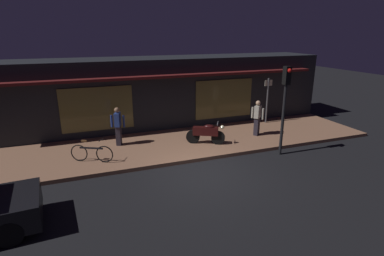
{
  "coord_description": "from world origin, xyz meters",
  "views": [
    {
      "loc": [
        -3.96,
        -9.25,
        4.83
      ],
      "look_at": [
        0.43,
        2.4,
        0.95
      ],
      "focal_mm": 28.79,
      "sensor_mm": 36.0,
      "label": 1
    }
  ],
  "objects_px": {
    "bicycle_parked": "(92,153)",
    "motorcycle": "(206,133)",
    "person_bystander": "(257,117)",
    "sign_post": "(267,98)",
    "traffic_light_pole": "(285,95)",
    "person_photographer": "(118,126)"
  },
  "relations": [
    {
      "from": "sign_post",
      "to": "traffic_light_pole",
      "type": "bearing_deg",
      "value": -115.57
    },
    {
      "from": "motorcycle",
      "to": "traffic_light_pole",
      "type": "height_order",
      "value": "traffic_light_pole"
    },
    {
      "from": "person_bystander",
      "to": "sign_post",
      "type": "xyz_separation_m",
      "value": [
        1.63,
        1.66,
        0.48
      ]
    },
    {
      "from": "motorcycle",
      "to": "traffic_light_pole",
      "type": "distance_m",
      "value": 3.63
    },
    {
      "from": "sign_post",
      "to": "traffic_light_pole",
      "type": "xyz_separation_m",
      "value": [
        -1.81,
        -3.79,
        0.97
      ]
    },
    {
      "from": "bicycle_parked",
      "to": "person_bystander",
      "type": "bearing_deg",
      "value": 4.25
    },
    {
      "from": "person_bystander",
      "to": "traffic_light_pole",
      "type": "distance_m",
      "value": 2.58
    },
    {
      "from": "bicycle_parked",
      "to": "person_bystander",
      "type": "height_order",
      "value": "person_bystander"
    },
    {
      "from": "person_photographer",
      "to": "traffic_light_pole",
      "type": "xyz_separation_m",
      "value": [
        6.11,
        -3.07,
        1.45
      ]
    },
    {
      "from": "motorcycle",
      "to": "bicycle_parked",
      "type": "height_order",
      "value": "motorcycle"
    },
    {
      "from": "person_photographer",
      "to": "sign_post",
      "type": "relative_size",
      "value": 0.7
    },
    {
      "from": "person_bystander",
      "to": "traffic_light_pole",
      "type": "relative_size",
      "value": 0.46
    },
    {
      "from": "traffic_light_pole",
      "to": "sign_post",
      "type": "bearing_deg",
      "value": 64.43
    },
    {
      "from": "bicycle_parked",
      "to": "traffic_light_pole",
      "type": "bearing_deg",
      "value": -12.13
    },
    {
      "from": "motorcycle",
      "to": "person_photographer",
      "type": "bearing_deg",
      "value": 161.54
    },
    {
      "from": "bicycle_parked",
      "to": "traffic_light_pole",
      "type": "distance_m",
      "value": 7.74
    },
    {
      "from": "motorcycle",
      "to": "sign_post",
      "type": "relative_size",
      "value": 0.65
    },
    {
      "from": "motorcycle",
      "to": "bicycle_parked",
      "type": "distance_m",
      "value": 4.81
    },
    {
      "from": "bicycle_parked",
      "to": "motorcycle",
      "type": "bearing_deg",
      "value": 3.52
    },
    {
      "from": "person_bystander",
      "to": "sign_post",
      "type": "distance_m",
      "value": 2.38
    },
    {
      "from": "person_bystander",
      "to": "sign_post",
      "type": "relative_size",
      "value": 0.7
    },
    {
      "from": "person_photographer",
      "to": "sign_post",
      "type": "xyz_separation_m",
      "value": [
        7.93,
        0.72,
        0.48
      ]
    }
  ]
}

